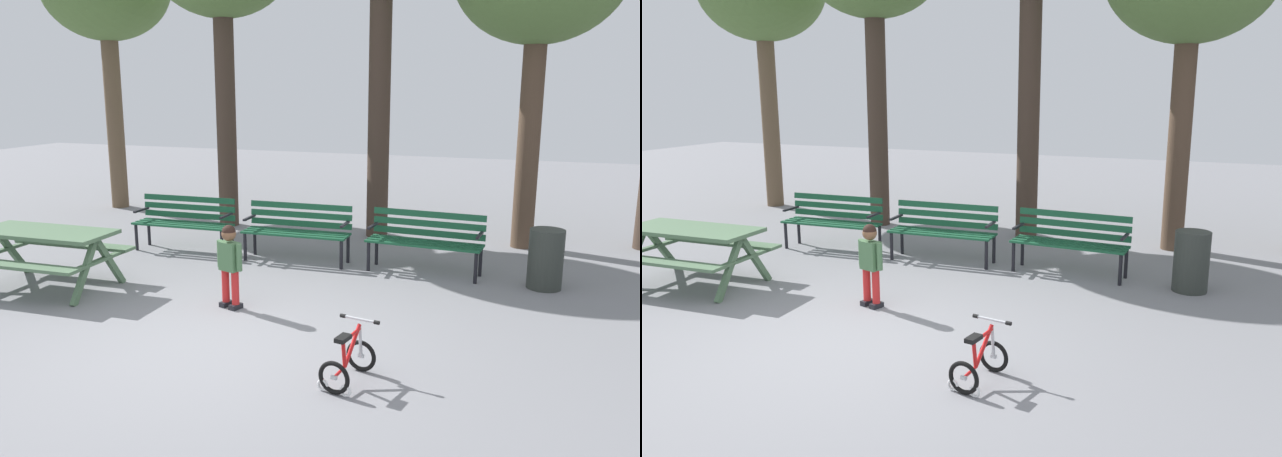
{
  "view_description": "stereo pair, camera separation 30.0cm",
  "coord_description": "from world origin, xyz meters",
  "views": [
    {
      "loc": [
        3.09,
        -5.36,
        2.59
      ],
      "look_at": [
        0.48,
        1.86,
        0.85
      ],
      "focal_mm": 35.89,
      "sensor_mm": 36.0,
      "label": 1
    },
    {
      "loc": [
        3.37,
        -5.26,
        2.59
      ],
      "look_at": [
        0.48,
        1.86,
        0.85
      ],
      "focal_mm": 35.89,
      "sensor_mm": 36.0,
      "label": 2
    }
  ],
  "objects": [
    {
      "name": "picnic_table",
      "position": [
        -2.94,
        0.91,
        0.59
      ],
      "size": [
        1.84,
        1.4,
        0.79
      ],
      "color": "#4C6B4C",
      "rests_on": "ground"
    },
    {
      "name": "park_bench_right",
      "position": [
        1.53,
        3.28,
        0.51
      ],
      "size": [
        1.63,
        0.56,
        0.85
      ],
      "color": "#195133",
      "rests_on": "ground"
    },
    {
      "name": "kids_bicycle",
      "position": [
        1.54,
        -0.35,
        0.2
      ],
      "size": [
        0.44,
        0.6,
        0.54
      ],
      "color": "black",
      "rests_on": "ground"
    },
    {
      "name": "park_bench_far_left",
      "position": [
        -2.28,
        3.22,
        0.51
      ],
      "size": [
        1.62,
        0.52,
        0.85
      ],
      "color": "#195133",
      "rests_on": "ground"
    },
    {
      "name": "trash_bin",
      "position": [
        3.12,
        3.09,
        0.39
      ],
      "size": [
        0.44,
        0.44,
        0.78
      ],
      "primitive_type": "cylinder",
      "color": "#2D332D",
      "rests_on": "ground"
    },
    {
      "name": "ground",
      "position": [
        0.0,
        0.0,
        0.0
      ],
      "size": [
        36.0,
        36.0,
        0.0
      ],
      "primitive_type": "plane",
      "color": "gray"
    },
    {
      "name": "child_standing",
      "position": [
        -0.35,
        1.04,
        0.59
      ],
      "size": [
        0.37,
        0.23,
        1.0
      ],
      "color": "red",
      "rests_on": "ground"
    },
    {
      "name": "park_bench_left",
      "position": [
        -0.38,
        3.25,
        0.51
      ],
      "size": [
        1.61,
        0.51,
        0.85
      ],
      "color": "#195133",
      "rests_on": "ground"
    }
  ]
}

